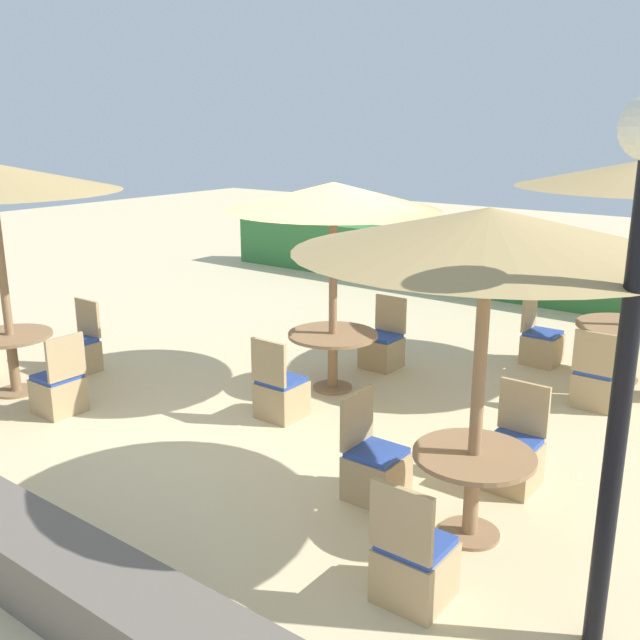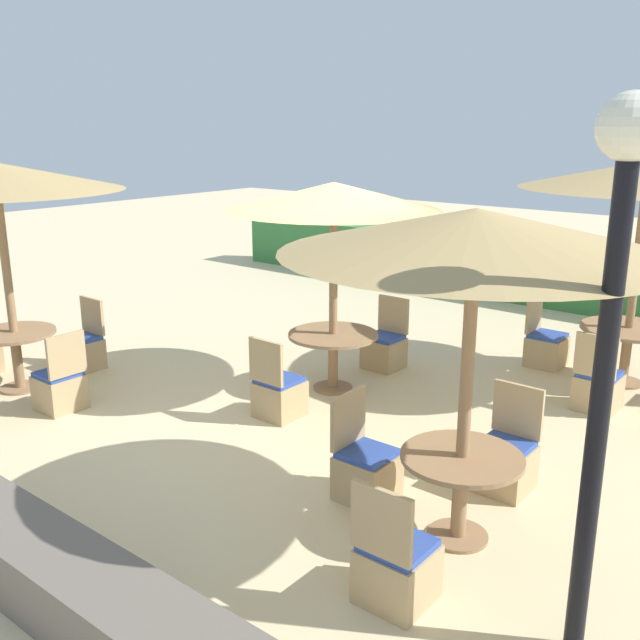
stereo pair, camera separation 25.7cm
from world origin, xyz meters
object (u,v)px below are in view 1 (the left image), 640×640
(patio_chair_front_right_west, at_px, (375,469))
(patio_chair_center_north, at_px, (382,348))
(parasol_front_right, at_px, (488,232))
(round_table_front_left, at_px, (12,349))
(patio_chair_front_left_east, at_px, (59,390))
(round_table_center, at_px, (333,345))
(patio_chair_back_right_south, at_px, (596,385))
(patio_chair_front_right_north, at_px, (512,459))
(patio_chair_front_left_north, at_px, (78,352))
(lamp_post, at_px, (636,277))
(round_table_front_right, at_px, (473,474))
(parasol_center, at_px, (334,197))
(patio_chair_center_south, at_px, (281,395))
(patio_chair_front_right_south, at_px, (414,566))
(round_table_back_right, at_px, (623,335))
(patio_chair_back_right_west, at_px, (541,345))

(patio_chair_front_right_west, xyz_separation_m, patio_chair_center_north, (-1.78, 2.95, 0.00))
(parasol_front_right, height_order, round_table_front_left, parasol_front_right)
(patio_chair_front_left_east, bearing_deg, round_table_center, -39.42)
(patio_chair_front_right_west, bearing_deg, patio_chair_back_right_south, 164.48)
(patio_chair_front_right_north, height_order, patio_chair_front_left_north, same)
(lamp_post, relative_size, patio_chair_front_left_north, 3.57)
(round_table_front_right, bearing_deg, parasol_center, 144.80)
(patio_chair_back_right_south, bearing_deg, patio_chair_center_north, -173.35)
(parasol_center, relative_size, patio_chair_front_left_north, 2.69)
(patio_chair_center_south, relative_size, patio_chair_front_left_north, 1.00)
(patio_chair_front_right_west, xyz_separation_m, patio_chair_front_left_north, (-4.85, 0.40, 0.00))
(parasol_front_right, xyz_separation_m, round_table_front_left, (-5.74, -0.46, -1.86))
(parasol_center, bearing_deg, patio_chair_center_south, -87.07)
(patio_chair_back_right_south, bearing_deg, round_table_front_left, -146.55)
(patio_chair_back_right_south, bearing_deg, patio_chair_center_south, -138.00)
(round_table_front_left, bearing_deg, parasol_front_right, 4.62)
(patio_chair_front_right_west, relative_size, round_table_front_left, 0.97)
(patio_chair_front_right_north, bearing_deg, patio_chair_front_right_south, 92.82)
(round_table_back_right, relative_size, patio_chair_center_north, 1.23)
(patio_chair_center_south, bearing_deg, round_table_front_right, -18.36)
(round_table_center, bearing_deg, round_table_back_right, 41.79)
(round_table_back_right, height_order, patio_chair_center_south, patio_chair_center_south)
(round_table_front_right, bearing_deg, patio_chair_front_left_north, 175.53)
(parasol_front_right, height_order, round_table_back_right, parasol_front_right)
(lamp_post, bearing_deg, patio_chair_front_right_south, -164.69)
(patio_chair_back_right_south, xyz_separation_m, patio_chair_front_left_east, (-4.74, -3.81, 0.00))
(patio_chair_front_right_north, bearing_deg, round_table_center, -20.07)
(patio_chair_front_left_north, bearing_deg, round_table_back_right, -145.66)
(patio_chair_center_north, bearing_deg, round_table_front_left, 48.79)
(patio_chair_back_right_south, xyz_separation_m, round_table_front_left, (-5.72, -3.78, 0.29))
(round_table_back_right, xyz_separation_m, patio_chair_center_north, (-2.67, -1.38, -0.33))
(round_table_front_right, relative_size, patio_chair_front_right_south, 1.02)
(lamp_post, height_order, patio_chair_front_left_east, lamp_post)
(patio_chair_front_right_west, relative_size, patio_chair_front_right_north, 1.00)
(patio_chair_front_left_east, bearing_deg, patio_chair_front_left_north, 46.85)
(round_table_back_right, xyz_separation_m, patio_chair_front_left_north, (-5.74, -3.92, -0.33))
(round_table_back_right, relative_size, parasol_center, 0.46)
(round_table_front_right, relative_size, patio_chair_back_right_west, 1.02)
(round_table_center, bearing_deg, patio_chair_front_left_east, -129.42)
(round_table_back_right, distance_m, parasol_center, 4.04)
(patio_chair_back_right_south, xyz_separation_m, patio_chair_center_north, (-2.68, -0.31, 0.00))
(patio_chair_front_left_north, bearing_deg, patio_chair_center_north, -140.37)
(patio_chair_back_right_west, xyz_separation_m, round_table_center, (-1.68, -2.46, 0.30))
(parasol_front_right, xyz_separation_m, round_table_back_right, (-0.04, 4.37, -1.83))
(patio_chair_front_right_north, distance_m, patio_chair_center_north, 3.34)
(lamp_post, height_order, round_table_front_left, lamp_post)
(round_table_back_right, bearing_deg, patio_chair_back_right_south, -88.99)
(patio_chair_front_right_north, distance_m, patio_chair_front_right_south, 1.92)
(patio_chair_back_right_west, height_order, patio_chair_front_left_north, same)
(round_table_center, distance_m, round_table_front_left, 3.84)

